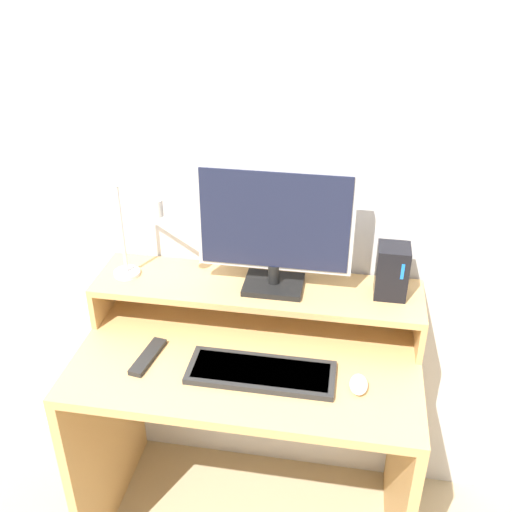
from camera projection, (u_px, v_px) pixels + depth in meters
The scene contains 9 objects.
wall_back at pixel (266, 164), 1.84m from camera, with size 6.00×0.05×2.50m.
desk at pixel (248, 413), 1.92m from camera, with size 1.03×0.58×0.76m.
monitor_shelf at pixel (257, 292), 1.89m from camera, with size 1.03×0.25×0.15m.
monitor at pixel (275, 227), 1.77m from camera, with size 0.47×0.14×0.40m.
desk_lamp at pixel (136, 237), 1.82m from camera, with size 0.21×0.14×0.32m.
router_dock at pixel (392, 271), 1.79m from camera, with size 0.10×0.10×0.17m.
keyboard at pixel (261, 372), 1.72m from camera, with size 0.43×0.16×0.02m.
mouse at pixel (359, 384), 1.67m from camera, with size 0.05×0.08×0.03m.
remote_control at pixel (148, 357), 1.79m from camera, with size 0.07×0.17×0.02m.
Camera 1 is at (0.27, -1.11, 1.91)m, focal length 42.00 mm.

